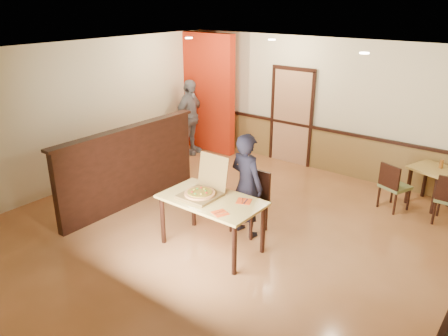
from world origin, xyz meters
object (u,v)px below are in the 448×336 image
(main_table, at_px, (212,206))
(pizza_box, at_px, (202,191))
(condiment, at_px, (441,164))
(diner, at_px, (246,185))
(side_chair_left, at_px, (393,185))
(side_table, at_px, (432,177))
(passerby, at_px, (190,117))
(diner_chair, at_px, (252,199))

(main_table, height_order, pizza_box, pizza_box)
(main_table, xyz_separation_m, pizza_box, (-0.18, 0.01, 0.18))
(condiment, bearing_deg, main_table, -122.43)
(condiment, bearing_deg, diner, -126.08)
(diner, distance_m, condiment, 3.64)
(side_chair_left, distance_m, pizza_box, 3.51)
(main_table, height_order, side_table, main_table)
(diner, xyz_separation_m, pizza_box, (-0.33, -0.66, 0.05))
(diner, distance_m, passerby, 4.03)
(main_table, height_order, passerby, passerby)
(passerby, xyz_separation_m, condiment, (5.41, 0.59, -0.09))
(diner_chair, height_order, side_table, diner_chair)
(diner_chair, relative_size, side_chair_left, 1.15)
(main_table, bearing_deg, diner, 77.36)
(pizza_box, relative_size, condiment, 4.07)
(main_table, xyz_separation_m, condiment, (2.29, 3.61, 0.10))
(side_chair_left, distance_m, diner, 2.77)
(side_table, distance_m, pizza_box, 4.27)
(diner, bearing_deg, condiment, -116.82)
(main_table, height_order, diner_chair, diner_chair)
(pizza_box, bearing_deg, side_chair_left, 56.86)
(side_chair_left, height_order, condiment, condiment)
(diner, bearing_deg, passerby, -26.40)
(diner, bearing_deg, side_chair_left, -115.41)
(diner_chair, xyz_separation_m, diner, (-0.00, -0.15, 0.29))
(diner, bearing_deg, diner_chair, -81.99)
(diner, bearing_deg, main_table, 86.56)
(main_table, xyz_separation_m, passerby, (-3.12, 3.02, 0.19))
(main_table, height_order, condiment, condiment)
(main_table, relative_size, side_chair_left, 1.74)
(side_chair_left, xyz_separation_m, condiment, (0.58, 0.68, 0.32))
(passerby, bearing_deg, pizza_box, -142.68)
(main_table, height_order, diner, diner)
(main_table, bearing_deg, diner_chair, 79.45)
(diner_chair, distance_m, pizza_box, 0.94)
(side_chair_left, relative_size, side_table, 1.02)
(main_table, relative_size, diner, 0.91)
(side_table, xyz_separation_m, pizza_box, (-2.37, -3.53, 0.34))
(side_chair_left, distance_m, passerby, 4.85)
(condiment, bearing_deg, pizza_box, -124.48)
(passerby, height_order, condiment, passerby)
(side_chair_left, xyz_separation_m, passerby, (-4.84, 0.09, 0.41))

